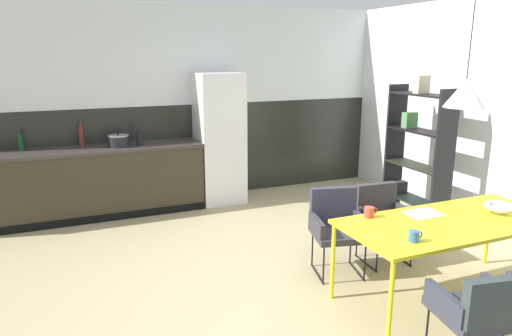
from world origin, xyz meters
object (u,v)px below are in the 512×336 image
armchair_facing_counter (482,307)px  bottle_spice_small (21,142)px  open_book (424,214)px  dining_table (452,225)px  mug_dark_espresso (414,236)px  open_shelf_unit (417,148)px  cooking_pot (119,141)px  pendant_lamp_over_table_near (465,93)px  bottle_wine_green (81,136)px  refrigerator_column (219,138)px  armchair_corner_seat (336,221)px  bottle_vinegar_dark (139,137)px  mug_white_ceramic (369,212)px  armchair_head_of_table (381,214)px  fruit_bowl (500,207)px

armchair_facing_counter → bottle_spice_small: size_ratio=2.78×
armchair_facing_counter → open_book: armchair_facing_counter is taller
dining_table → mug_dark_espresso: bearing=-159.2°
dining_table → open_shelf_unit: size_ratio=1.04×
dining_table → cooking_pot: cooking_pot is taller
dining_table → pendant_lamp_over_table_near: size_ratio=1.84×
dining_table → bottle_wine_green: (-2.75, 3.63, 0.35)m
cooking_pot → refrigerator_column: bearing=1.3°
mug_dark_espresso → armchair_corner_seat: bearing=89.1°
armchair_corner_seat → bottle_spice_small: 3.98m
refrigerator_column → bottle_wine_green: 1.84m
bottle_vinegar_dark → pendant_lamp_over_table_near: bearing=-58.8°
open_book → mug_white_ceramic: (-0.48, 0.12, 0.04)m
open_shelf_unit → refrigerator_column: bearing=-129.1°
armchair_facing_counter → pendant_lamp_over_table_near: pendant_lamp_over_table_near is taller
armchair_corner_seat → bottle_spice_small: (-2.86, 2.72, 0.51)m
mug_dark_espresso → bottle_spice_small: size_ratio=0.44×
cooking_pot → armchair_corner_seat: bearing=-56.0°
open_shelf_unit → pendant_lamp_over_table_near: bearing=-33.2°
armchair_facing_counter → bottle_spice_small: 5.29m
dining_table → armchair_head_of_table: armchair_head_of_table is taller
bottle_vinegar_dark → armchair_facing_counter: bearing=-70.3°
fruit_bowl → cooking_pot: 4.43m
open_shelf_unit → bottle_spice_small: bearing=-111.6°
open_book → bottle_vinegar_dark: (-1.93, 3.17, 0.28)m
fruit_bowl → cooking_pot: size_ratio=0.97×
bottle_spice_small → open_shelf_unit: 4.94m
open_book → bottle_spice_small: bottle_spice_small is taller
armchair_head_of_table → bottle_spice_small: bottle_spice_small is taller
open_book → mug_white_ceramic: bearing=165.7°
mug_white_ceramic → bottle_wine_green: (-2.15, 3.30, 0.27)m
fruit_bowl → bottle_wine_green: bottle_wine_green is taller
refrigerator_column → bottle_spice_small: bearing=176.8°
fruit_bowl → bottle_wine_green: (-3.27, 3.64, 0.26)m
open_shelf_unit → open_book: bearing=-39.2°
mug_dark_espresso → bottle_wine_green: bearing=119.0°
armchair_facing_counter → open_shelf_unit: 3.09m
refrigerator_column → open_shelf_unit: refrigerator_column is taller
pendant_lamp_over_table_near → bottle_spice_small: bearing=134.2°
open_shelf_unit → armchair_facing_counter: bearing=-33.1°
refrigerator_column → cooking_pot: refrigerator_column is taller
refrigerator_column → bottle_wine_green: refrigerator_column is taller
open_book → open_shelf_unit: size_ratio=0.16×
open_shelf_unit → pendant_lamp_over_table_near: (-1.14, -1.74, 0.85)m
pendant_lamp_over_table_near → armchair_corner_seat: bearing=125.1°
bottle_spice_small → bottle_vinegar_dark: size_ratio=1.03×
armchair_corner_seat → fruit_bowl: bearing=156.1°
mug_dark_espresso → pendant_lamp_over_table_near: size_ratio=0.12×
bottle_wine_green → bottle_vinegar_dark: bottle_wine_green is taller
open_book → bottle_vinegar_dark: 3.72m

